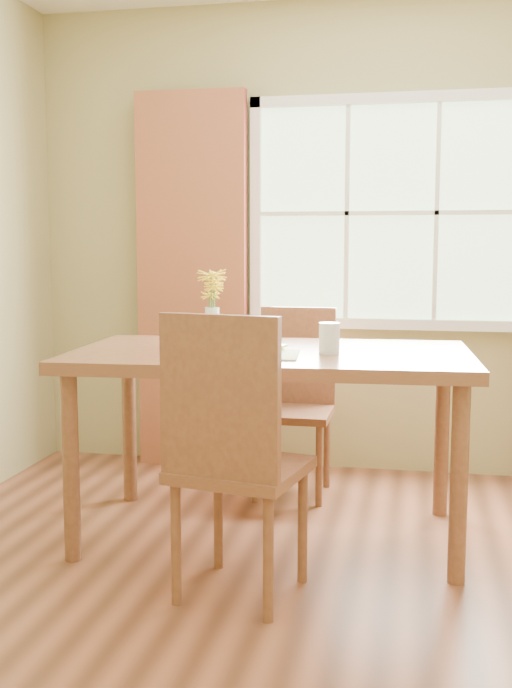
{
  "coord_description": "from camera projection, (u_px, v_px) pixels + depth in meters",
  "views": [
    {
      "loc": [
        0.16,
        -2.79,
        1.33
      ],
      "look_at": [
        -0.53,
        0.65,
        0.89
      ],
      "focal_mm": 42.0,
      "sensor_mm": 36.0,
      "label": 1
    }
  ],
  "objects": [
    {
      "name": "room",
      "position": [
        372.0,
        237.0,
        2.75
      ],
      "size": [
        4.24,
        3.84,
        2.74
      ],
      "color": "brown",
      "rests_on": "ground"
    },
    {
      "name": "window",
      "position": [
        391.0,
        213.0,
        4.55
      ],
      "size": [
        1.62,
        0.06,
        1.32
      ],
      "color": "#A8D19E",
      "rests_on": "room"
    },
    {
      "name": "curtain_left",
      "position": [
        192.0,
        283.0,
        4.73
      ],
      "size": [
        0.65,
        0.08,
        2.2
      ],
      "primitive_type": "cube",
      "color": "maroon",
      "rests_on": "room"
    },
    {
      "name": "dining_table",
      "position": [
        271.0,
        370.0,
        3.59
      ],
      "size": [
        1.81,
        1.08,
        0.86
      ],
      "rotation": [
        0.0,
        0.0,
        0.05
      ],
      "color": "brown",
      "rests_on": "room"
    },
    {
      "name": "chair_near",
      "position": [
        231.0,
        447.0,
        2.92
      ],
      "size": [
        0.53,
        0.53,
        1.09
      ],
      "rotation": [
        0.0,
        0.0,
        -0.19
      ],
      "color": "brown",
      "rests_on": "room"
    },
    {
      "name": "chair_far",
      "position": [
        295.0,
        392.0,
        4.31
      ],
      "size": [
        0.41,
        0.41,
        0.99
      ],
      "rotation": [
        0.0,
        0.0,
        -0.01
      ],
      "color": "brown",
      "rests_on": "room"
    },
    {
      "name": "placemat",
      "position": [
        246.0,
        354.0,
        3.44
      ],
      "size": [
        0.48,
        0.37,
        0.01
      ],
      "primitive_type": "cube",
      "rotation": [
        0.0,
        0.0,
        0.1
      ],
      "color": "beige",
      "rests_on": "dining_table"
    },
    {
      "name": "plate",
      "position": [
        247.0,
        350.0,
        3.51
      ],
      "size": [
        0.34,
        0.34,
        0.01
      ],
      "primitive_type": "cube",
      "rotation": [
        0.0,
        0.0,
        -0.29
      ],
      "color": "#B5D635",
      "rests_on": "placemat"
    },
    {
      "name": "croissant_sandwich",
      "position": [
        246.0,
        337.0,
        3.46
      ],
      "size": [
        0.16,
        0.12,
        0.11
      ],
      "rotation": [
        0.0,
        0.0,
        -0.15
      ],
      "color": "#E8904F",
      "rests_on": "plate"
    },
    {
      "name": "water_glass",
      "position": [
        329.0,
        339.0,
        3.47
      ],
      "size": [
        0.09,
        0.09,
        0.13
      ],
      "color": "silver",
      "rests_on": "dining_table"
    },
    {
      "name": "flower_vase",
      "position": [
        212.0,
        297.0,
        3.81
      ],
      "size": [
        0.14,
        0.14,
        0.35
      ],
      "color": "silver",
      "rests_on": "dining_table"
    }
  ]
}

